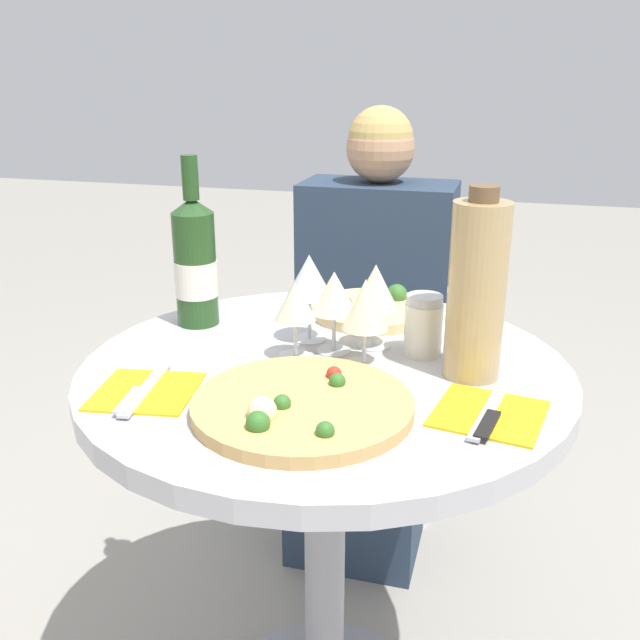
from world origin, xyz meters
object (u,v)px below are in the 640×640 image
(seated_diner, at_px, (369,361))
(tall_carafe, at_px, (477,290))
(chair_behind_diner, at_px, (379,367))
(dining_table, at_px, (325,451))
(wine_bottle, at_px, (195,263))
(pizza_large, at_px, (301,406))

(seated_diner, height_order, tall_carafe, seated_diner)
(chair_behind_diner, bearing_deg, tall_carafe, 110.76)
(dining_table, bearing_deg, wine_bottle, 156.14)
(seated_diner, relative_size, pizza_large, 3.56)
(dining_table, relative_size, wine_bottle, 2.56)
(chair_behind_diner, height_order, seated_diner, seated_diner)
(wine_bottle, xyz_separation_m, tall_carafe, (0.53, -0.11, 0.02))
(dining_table, distance_m, wine_bottle, 0.43)
(dining_table, xyz_separation_m, wine_bottle, (-0.29, 0.13, 0.29))
(tall_carafe, bearing_deg, dining_table, -175.45)
(dining_table, distance_m, seated_diner, 0.66)
(pizza_large, distance_m, wine_bottle, 0.45)
(pizza_large, bearing_deg, seated_diner, 94.68)
(chair_behind_diner, bearing_deg, wine_bottle, 70.49)
(wine_bottle, relative_size, tall_carafe, 1.05)
(dining_table, distance_m, pizza_large, 0.26)
(seated_diner, xyz_separation_m, pizza_large, (0.07, -0.83, 0.28))
(dining_table, height_order, seated_diner, seated_diner)
(chair_behind_diner, relative_size, wine_bottle, 2.70)
(pizza_large, bearing_deg, tall_carafe, 41.68)
(wine_bottle, bearing_deg, tall_carafe, -11.69)
(seated_diner, bearing_deg, chair_behind_diner, -90.00)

